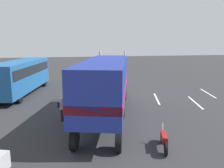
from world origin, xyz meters
TOP-DOWN VIEW (x-y plane):
  - ground_plane at (0.00, 0.00)m, footprint 120.00×120.00m
  - lane_stripe_near at (-2.35, -3.50)m, footprint 4.27×1.37m
  - lane_stripe_mid at (-4.34, -6.31)m, footprint 4.30×1.27m
  - lane_stripe_far at (-1.25, -9.65)m, footprint 4.31×1.22m
  - semi_truck at (-6.57, 2.07)m, footprint 14.27×6.47m
  - person_bystander at (-6.87, 5.27)m, footprint 0.34×0.46m
  - parked_bus at (2.43, 9.29)m, footprint 11.29×4.69m
  - motorcycle at (-12.19, 0.23)m, footprint 2.05×0.70m

SIDE VIEW (x-z plane):
  - ground_plane at x=0.00m, z-range 0.00..0.00m
  - lane_stripe_near at x=-2.35m, z-range 0.00..0.01m
  - lane_stripe_mid at x=-4.34m, z-range 0.00..0.01m
  - lane_stripe_far at x=-1.25m, z-range 0.00..0.01m
  - motorcycle at x=-12.19m, z-range -0.08..1.04m
  - person_bystander at x=-6.87m, z-range 0.08..1.71m
  - parked_bus at x=2.43m, z-range 0.37..3.77m
  - semi_truck at x=-6.57m, z-range 0.27..4.77m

